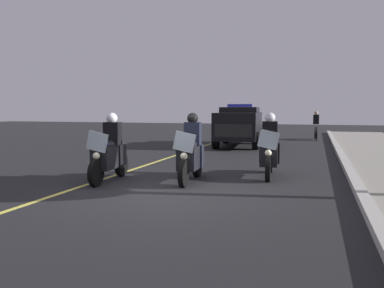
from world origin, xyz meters
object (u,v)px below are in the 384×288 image
Objects in this scene: police_motorcycle_lead_right at (191,154)px; cyclist_background at (316,125)px; police_suv at (239,124)px; police_motorcycle_trailing at (269,151)px; police_motorcycle_lead_left at (110,153)px.

police_motorcycle_lead_right is 1.22× the size of cyclist_background.
police_motorcycle_lead_right is 9.82m from police_suv.
cyclist_background is at bearing 145.59° from police_suv.
police_suv is 2.86× the size of cyclist_background.
police_motorcycle_lead_right is 1.00× the size of police_motorcycle_trailing.
police_motorcycle_trailing is (-1.83, 3.77, 0.00)m from police_motorcycle_lead_left.
police_motorcycle_trailing is (-1.29, 1.79, 0.00)m from police_motorcycle_lead_right.
police_motorcycle_trailing is 0.43× the size of police_suv.
police_suv reaches higher than police_motorcycle_trailing.
police_motorcycle_lead_right reaches higher than cyclist_background.
police_motorcycle_lead_left is 4.19m from police_motorcycle_trailing.
police_motorcycle_lead_right and police_motorcycle_trailing have the same top height.
police_suv is at bearing -164.23° from police_motorcycle_trailing.
police_suv reaches higher than police_motorcycle_lead_left.
police_motorcycle_trailing is at bearing 15.77° from police_suv.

